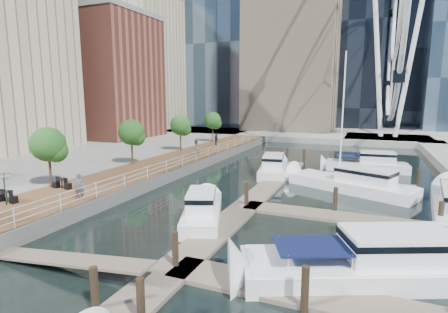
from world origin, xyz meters
TOP-DOWN VIEW (x-y plane):
  - ground at (0.00, 0.00)m, footprint 520.00×520.00m
  - boardwalk at (-9.00, 15.00)m, footprint 6.00×60.00m
  - seawall at (-6.00, 15.00)m, footprint 0.25×60.00m
  - land_far at (0.00, 102.00)m, footprint 200.00×114.00m
  - pier at (14.00, 52.00)m, footprint 14.00×12.00m
  - railing at (-6.10, 15.00)m, footprint 0.10×60.00m
  - floating_docks at (7.97, 9.98)m, footprint 16.00×34.00m
  - midrise_condos at (-33.57, 26.82)m, footprint 19.00×67.00m
  - street_trees at (-11.40, 14.00)m, footprint 2.60×42.60m
  - yacht_foreground at (11.08, 0.41)m, footprint 12.08×7.67m
  - pedestrian_near at (-6.82, 2.27)m, footprint 0.78×0.73m
  - pedestrian_mid at (-7.61, 20.87)m, footprint 0.80×0.99m
  - pedestrian_far at (-9.16, 30.27)m, footprint 1.13×1.06m
  - moored_yachts at (9.46, 13.56)m, footprint 20.19×36.69m

SIDE VIEW (x-z plane):
  - ground at x=0.00m, z-range 0.00..0.00m
  - yacht_foreground at x=11.08m, z-range -1.07..1.07m
  - moored_yachts at x=9.46m, z-range -5.75..5.75m
  - floating_docks at x=7.97m, z-range -0.81..1.79m
  - boardwalk at x=-9.00m, z-range 0.00..1.00m
  - seawall at x=-6.00m, z-range 0.00..1.00m
  - land_far at x=0.00m, z-range 0.00..1.00m
  - pier at x=14.00m, z-range 0.00..1.00m
  - railing at x=-6.10m, z-range 1.00..2.05m
  - pedestrian_near at x=-6.82m, z-range 1.00..2.78m
  - pedestrian_far at x=-9.16m, z-range 1.00..2.87m
  - pedestrian_mid at x=-7.61m, z-range 1.00..2.95m
  - street_trees at x=-11.40m, z-range 1.99..6.59m
  - midrise_condos at x=-33.57m, z-range -0.58..27.42m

